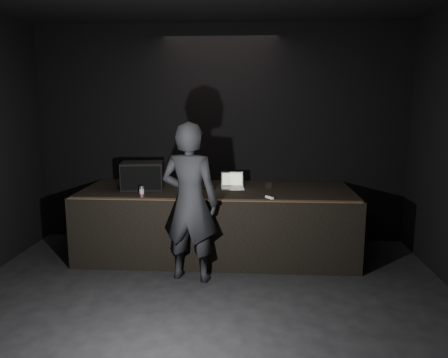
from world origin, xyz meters
The scene contains 11 objects.
ground centered at (0.00, 0.00, 0.00)m, with size 7.00×7.00×0.00m, color black.
room_walls centered at (0.00, 0.00, 2.02)m, with size 6.10×7.10×3.52m.
stage_riser centered at (0.00, 2.73, 0.50)m, with size 4.00×1.50×1.00m, color black.
riser_lip centered at (0.00, 2.02, 1.01)m, with size 3.92×0.10×0.01m, color brown.
stage_monitor centered at (-1.11, 2.69, 1.20)m, with size 0.66×0.52×0.40m.
cable centered at (-0.24, 2.75, 1.01)m, with size 0.02×0.02×0.81m, color black.
laptop centered at (0.22, 2.86, 1.06)m, with size 0.36×0.33×0.23m.
beer_can centered at (-0.99, 2.16, 1.08)m, with size 0.06×0.06×0.15m.
plastic_cup centered at (0.76, 2.76, 1.05)m, with size 0.09×0.09×0.11m, color white.
wii_remote centered at (0.76, 2.18, 1.01)m, with size 0.03×0.15×0.03m, color white.
person centered at (-0.27, 1.78, 1.03)m, with size 0.75×0.49×2.05m, color black.
Camera 1 is at (0.51, -3.60, 2.32)m, focal length 35.00 mm.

